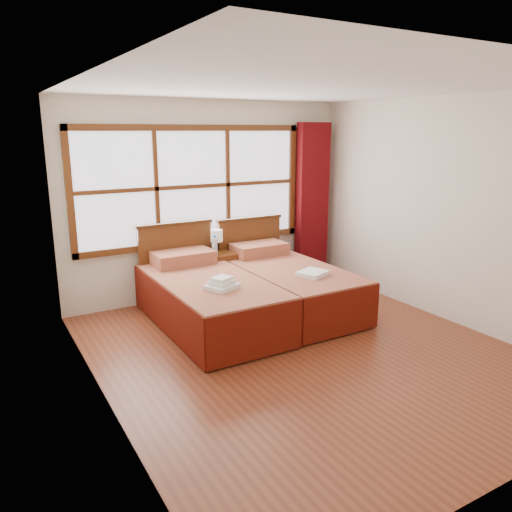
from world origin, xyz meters
TOP-DOWN VIEW (x-y plane):
  - floor at (0.00, 0.00)m, footprint 4.50×4.50m
  - ceiling at (0.00, 0.00)m, footprint 4.50×4.50m
  - wall_back at (0.00, 2.25)m, footprint 4.00×0.00m
  - wall_left at (-2.00, 0.00)m, footprint 0.00×4.50m
  - wall_right at (2.00, 0.00)m, footprint 0.00×4.50m
  - window at (-0.25, 2.21)m, footprint 3.16×0.06m
  - curtain at (1.60, 2.11)m, footprint 0.50×0.16m
  - bed_left at (-0.55, 1.20)m, footprint 1.09×2.12m
  - bed_right at (0.55, 1.20)m, footprint 1.07×2.09m
  - nightstand at (-0.04, 1.99)m, footprint 0.47×0.46m
  - towels_left at (-0.58, 0.74)m, footprint 0.39×0.37m
  - towels_right at (0.59, 0.70)m, footprint 0.41×0.38m
  - lamp at (-0.02, 2.02)m, footprint 0.16×0.16m
  - bottle_near at (-0.11, 1.89)m, footprint 0.07×0.07m
  - bottle_far at (-0.08, 1.96)m, footprint 0.06×0.06m

SIDE VIEW (x-z plane):
  - floor at x=0.00m, z-range 0.00..0.00m
  - nightstand at x=-0.04m, z-range 0.00..0.62m
  - bed_right at x=0.55m, z-range -0.20..0.84m
  - bed_left at x=-0.55m, z-range -0.21..0.86m
  - towels_right at x=0.59m, z-range 0.55..0.60m
  - towels_left at x=-0.58m, z-range 0.55..0.68m
  - bottle_far at x=-0.08m, z-range 0.61..0.85m
  - bottle_near at x=-0.11m, z-range 0.61..0.88m
  - lamp at x=-0.02m, z-range 0.69..1.00m
  - curtain at x=1.60m, z-range 0.02..2.32m
  - wall_back at x=0.00m, z-range -0.70..3.30m
  - wall_left at x=-2.00m, z-range -0.95..3.55m
  - wall_right at x=2.00m, z-range -0.95..3.55m
  - window at x=-0.25m, z-range 0.72..2.28m
  - ceiling at x=0.00m, z-range 2.60..2.60m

